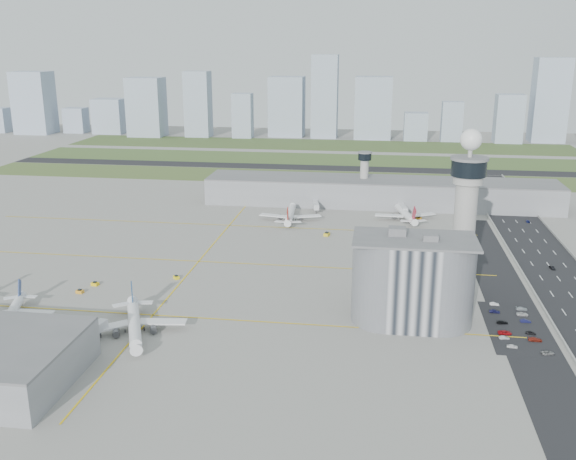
# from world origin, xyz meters

# --- Properties ---
(ground) EXTENTS (1000.00, 1000.00, 0.00)m
(ground) POSITION_xyz_m (0.00, 0.00, 0.00)
(ground) COLOR #9E9B93
(grass_strip_0) EXTENTS (480.00, 50.00, 0.08)m
(grass_strip_0) POSITION_xyz_m (-20.00, 225.00, 0.04)
(grass_strip_0) COLOR #546A32
(grass_strip_0) RESTS_ON ground
(grass_strip_1) EXTENTS (480.00, 60.00, 0.08)m
(grass_strip_1) POSITION_xyz_m (-20.00, 300.00, 0.04)
(grass_strip_1) COLOR #4B6530
(grass_strip_1) RESTS_ON ground
(grass_strip_2) EXTENTS (480.00, 70.00, 0.08)m
(grass_strip_2) POSITION_xyz_m (-20.00, 380.00, 0.04)
(grass_strip_2) COLOR #405428
(grass_strip_2) RESTS_ON ground
(runway) EXTENTS (480.00, 22.00, 0.10)m
(runway) POSITION_xyz_m (-20.00, 262.00, 0.06)
(runway) COLOR black
(runway) RESTS_ON ground
(barrier_left) EXTENTS (0.60, 500.00, 1.20)m
(barrier_left) POSITION_xyz_m (101.00, 0.00, 0.60)
(barrier_left) COLOR #9E9E99
(barrier_left) RESTS_ON ground
(landside_road) EXTENTS (18.00, 260.00, 0.08)m
(landside_road) POSITION_xyz_m (90.00, -10.00, 0.04)
(landside_road) COLOR black
(landside_road) RESTS_ON ground
(parking_lot) EXTENTS (20.00, 44.00, 0.10)m
(parking_lot) POSITION_xyz_m (88.00, -22.00, 0.05)
(parking_lot) COLOR black
(parking_lot) RESTS_ON ground
(taxiway_line_h_0) EXTENTS (260.00, 0.60, 0.01)m
(taxiway_line_h_0) POSITION_xyz_m (-40.00, -30.00, 0.01)
(taxiway_line_h_0) COLOR yellow
(taxiway_line_h_0) RESTS_ON ground
(taxiway_line_h_1) EXTENTS (260.00, 0.60, 0.01)m
(taxiway_line_h_1) POSITION_xyz_m (-40.00, 30.00, 0.01)
(taxiway_line_h_1) COLOR yellow
(taxiway_line_h_1) RESTS_ON ground
(taxiway_line_h_2) EXTENTS (260.00, 0.60, 0.01)m
(taxiway_line_h_2) POSITION_xyz_m (-40.00, 90.00, 0.01)
(taxiway_line_h_2) COLOR yellow
(taxiway_line_h_2) RESTS_ON ground
(taxiway_line_v) EXTENTS (0.60, 260.00, 0.01)m
(taxiway_line_v) POSITION_xyz_m (-40.00, 30.00, 0.01)
(taxiway_line_v) COLOR yellow
(taxiway_line_v) RESTS_ON ground
(control_tower) EXTENTS (14.00, 14.00, 64.50)m
(control_tower) POSITION_xyz_m (72.00, 8.00, 35.04)
(control_tower) COLOR #ADAAA5
(control_tower) RESTS_ON ground
(secondary_tower) EXTENTS (8.60, 8.60, 31.90)m
(secondary_tower) POSITION_xyz_m (30.00, 150.00, 18.80)
(secondary_tower) COLOR #ADAAA5
(secondary_tower) RESTS_ON ground
(admin_building) EXTENTS (42.00, 24.00, 33.50)m
(admin_building) POSITION_xyz_m (51.99, -22.00, 15.30)
(admin_building) COLOR #B2B2B7
(admin_building) RESTS_ON ground
(terminal_pier) EXTENTS (210.00, 32.00, 15.80)m
(terminal_pier) POSITION_xyz_m (40.00, 148.00, 7.90)
(terminal_pier) COLOR gray
(terminal_pier) RESTS_ON ground
(airplane_near_b) EXTENTS (38.78, 42.19, 9.77)m
(airplane_near_b) POSITION_xyz_m (-87.82, -42.09, 4.88)
(airplane_near_b) COLOR white
(airplane_near_b) RESTS_ON ground
(airplane_near_c) EXTENTS (49.33, 52.69, 11.79)m
(airplane_near_c) POSITION_xyz_m (-40.70, -45.73, 5.89)
(airplane_near_c) COLOR white
(airplane_near_c) RESTS_ON ground
(airplane_far_a) EXTENTS (37.02, 42.69, 11.35)m
(airplane_far_a) POSITION_xyz_m (-8.99, 106.05, 5.67)
(airplane_far_a) COLOR white
(airplane_far_a) RESTS_ON ground
(airplane_far_b) EXTENTS (42.80, 47.28, 11.32)m
(airplane_far_b) POSITION_xyz_m (54.05, 116.99, 5.66)
(airplane_far_b) COLOR white
(airplane_far_b) RESTS_ON ground
(jet_bridge_near_2) EXTENTS (5.39, 14.31, 5.70)m
(jet_bridge_near_2) POSITION_xyz_m (-53.00, -61.00, 2.85)
(jet_bridge_near_2) COLOR silver
(jet_bridge_near_2) RESTS_ON ground
(jet_bridge_far_0) EXTENTS (5.39, 14.31, 5.70)m
(jet_bridge_far_0) POSITION_xyz_m (2.00, 132.00, 2.85)
(jet_bridge_far_0) COLOR silver
(jet_bridge_far_0) RESTS_ON ground
(jet_bridge_far_1) EXTENTS (5.39, 14.31, 5.70)m
(jet_bridge_far_1) POSITION_xyz_m (52.00, 132.00, 2.85)
(jet_bridge_far_1) COLOR silver
(jet_bridge_far_1) RESTS_ON ground
(tug_0) EXTENTS (2.51, 3.27, 1.72)m
(tug_0) POSITION_xyz_m (-77.20, -38.97, 0.86)
(tug_0) COLOR yellow
(tug_0) RESTS_ON ground
(tug_1) EXTENTS (3.11, 2.38, 1.64)m
(tug_1) POSITION_xyz_m (-75.78, -13.62, 0.82)
(tug_1) COLOR orange
(tug_1) RESTS_ON ground
(tug_2) EXTENTS (3.25, 2.57, 1.68)m
(tug_2) POSITION_xyz_m (-73.44, -4.89, 0.84)
(tug_2) COLOR yellow
(tug_2) RESTS_ON ground
(tug_3) EXTENTS (3.19, 3.30, 1.59)m
(tug_3) POSITION_xyz_m (-43.14, 7.26, 0.79)
(tug_3) COLOR yellow
(tug_3) RESTS_ON ground
(tug_4) EXTENTS (3.30, 4.07, 2.06)m
(tug_4) POSITION_xyz_m (13.79, 78.14, 1.03)
(tug_4) COLOR gold
(tug_4) RESTS_ON ground
(tug_5) EXTENTS (3.44, 2.86, 1.72)m
(tug_5) POSITION_xyz_m (61.95, 116.80, 0.86)
(tug_5) COLOR orange
(tug_5) RESTS_ON ground
(car_lot_0) EXTENTS (3.55, 1.58, 1.19)m
(car_lot_0) POSITION_xyz_m (83.82, -38.15, 0.59)
(car_lot_0) COLOR silver
(car_lot_0) RESTS_ON ground
(car_lot_1) EXTENTS (3.48, 1.64, 1.10)m
(car_lot_1) POSITION_xyz_m (82.35, -31.95, 0.55)
(car_lot_1) COLOR #A5AAAF
(car_lot_1) RESTS_ON ground
(car_lot_2) EXTENTS (4.74, 2.48, 1.27)m
(car_lot_2) POSITION_xyz_m (83.23, -28.15, 0.64)
(car_lot_2) COLOR #B30E15
(car_lot_2) RESTS_ON ground
(car_lot_3) EXTENTS (4.10, 2.20, 1.13)m
(car_lot_3) POSITION_xyz_m (83.86, -19.52, 0.56)
(car_lot_3) COLOR black
(car_lot_3) RESTS_ON ground
(car_lot_4) EXTENTS (3.94, 1.77, 1.31)m
(car_lot_4) POSITION_xyz_m (82.73, -10.05, 0.66)
(car_lot_4) COLOR #18184B
(car_lot_4) RESTS_ON ground
(car_lot_5) EXTENTS (3.40, 1.24, 1.11)m
(car_lot_5) POSITION_xyz_m (83.77, -2.83, 0.56)
(car_lot_5) COLOR white
(car_lot_5) RESTS_ON ground
(car_lot_6) EXTENTS (4.25, 2.42, 1.12)m
(car_lot_6) POSITION_xyz_m (94.07, -41.28, 0.56)
(car_lot_6) COLOR gray
(car_lot_6) RESTS_ON ground
(car_lot_7) EXTENTS (4.45, 1.85, 1.28)m
(car_lot_7) POSITION_xyz_m (92.23, -32.08, 0.64)
(car_lot_7) COLOR maroon
(car_lot_7) RESTS_ON ground
(car_lot_8) EXTENTS (3.46, 1.78, 1.13)m
(car_lot_8) POSITION_xyz_m (91.91, -26.97, 0.56)
(car_lot_8) COLOR black
(car_lot_8) RESTS_ON ground
(car_lot_9) EXTENTS (3.72, 1.45, 1.21)m
(car_lot_9) POSITION_xyz_m (92.14, -17.22, 0.60)
(car_lot_9) COLOR #171948
(car_lot_9) RESTS_ON ground
(car_lot_10) EXTENTS (4.18, 2.08, 1.14)m
(car_lot_10) POSITION_xyz_m (92.28, -11.15, 0.57)
(car_lot_10) COLOR silver
(car_lot_10) RESTS_ON ground
(car_lot_11) EXTENTS (4.20, 1.95, 1.19)m
(car_lot_11) POSITION_xyz_m (93.03, -6.05, 0.59)
(car_lot_11) COLOR #9EA6AD
(car_lot_11) RESTS_ON ground
(car_hw_1) EXTENTS (2.02, 4.12, 1.30)m
(car_hw_1) POSITION_xyz_m (115.22, 42.11, 0.65)
(car_hw_1) COLOR black
(car_hw_1) RESTS_ON ground
(car_hw_2) EXTENTS (2.00, 4.02, 1.09)m
(car_hw_2) POSITION_xyz_m (120.92, 119.41, 0.55)
(car_hw_2) COLOR #0E1551
(car_hw_2) RESTS_ON ground
(car_hw_4) EXTENTS (1.93, 3.82, 1.25)m
(car_hw_4) POSITION_xyz_m (107.42, 179.98, 0.62)
(car_hw_4) COLOR #9B9B9B
(car_hw_4) RESTS_ON ground
(skyline_bldg_1) EXTENTS (37.63, 30.10, 65.60)m
(skyline_bldg_1) POSITION_xyz_m (-331.22, 417.61, 32.80)
(skyline_bldg_1) COLOR #9EADC1
(skyline_bldg_1) RESTS_ON ground
(skyline_bldg_2) EXTENTS (22.81, 18.25, 26.79)m
(skyline_bldg_2) POSITION_xyz_m (-291.25, 430.16, 13.39)
(skyline_bldg_2) COLOR #9EADC1
(skyline_bldg_2) RESTS_ON ground
(skyline_bldg_3) EXTENTS (32.30, 25.84, 36.93)m
(skyline_bldg_3) POSITION_xyz_m (-252.58, 431.35, 18.47)
(skyline_bldg_3) COLOR #9EADC1
(skyline_bldg_3) RESTS_ON ground
(skyline_bldg_4) EXTENTS (35.81, 28.65, 60.36)m
(skyline_bldg_4) POSITION_xyz_m (-204.47, 415.19, 30.18)
(skyline_bldg_4) COLOR #9EADC1
(skyline_bldg_4) RESTS_ON ground
(skyline_bldg_5) EXTENTS (25.49, 20.39, 66.89)m
(skyline_bldg_5) POSITION_xyz_m (-150.11, 419.66, 33.44)
(skyline_bldg_5) COLOR #9EADC1
(skyline_bldg_5) RESTS_ON ground
(skyline_bldg_6) EXTENTS (20.04, 16.03, 45.20)m
(skyline_bldg_6) POSITION_xyz_m (-102.68, 417.90, 22.60)
(skyline_bldg_6) COLOR #9EADC1
(skyline_bldg_6) RESTS_ON ground
(skyline_bldg_7) EXTENTS (35.76, 28.61, 61.22)m
(skyline_bldg_7) POSITION_xyz_m (-59.44, 436.89, 30.61)
(skyline_bldg_7) COLOR #9EADC1
(skyline_bldg_7) RESTS_ON ground
(skyline_bldg_8) EXTENTS (26.33, 21.06, 83.39)m
(skyline_bldg_8) POSITION_xyz_m (-19.42, 431.56, 41.69)
(skyline_bldg_8) COLOR #9EADC1
(skyline_bldg_8) RESTS_ON ground
(skyline_bldg_9) EXTENTS (36.96, 29.57, 62.11)m
(skyline_bldg_9) POSITION_xyz_m (30.27, 432.32, 31.06)
(skyline_bldg_9) COLOR #9EADC1
(skyline_bldg_9) RESTS_ON ground
(skyline_bldg_10) EXTENTS (23.01, 18.41, 27.75)m
(skyline_bldg_10) POSITION_xyz_m (73.27, 423.68, 13.87)
(skyline_bldg_10) COLOR #9EADC1
(skyline_bldg_10) RESTS_ON ground
(skyline_bldg_11) EXTENTS (20.22, 16.18, 38.97)m
(skyline_bldg_11) POSITION_xyz_m (108.28, 423.34, 19.48)
(skyline_bldg_11) COLOR #9EADC1
(skyline_bldg_11) RESTS_ON ground
(skyline_bldg_12) EXTENTS (26.14, 20.92, 46.89)m
(skyline_bldg_12) POSITION_xyz_m (162.17, 421.29, 23.44)
(skyline_bldg_12) COLOR #9EADC1
(skyline_bldg_12) RESTS_ON ground
(skyline_bldg_13) EXTENTS (32.26, 25.81, 81.20)m
(skyline_bldg_13) POSITION_xyz_m (201.27, 433.27, 40.60)
(skyline_bldg_13) COLOR #9EADC1
(skyline_bldg_13) RESTS_ON ground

